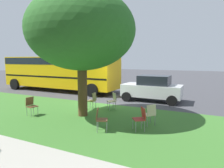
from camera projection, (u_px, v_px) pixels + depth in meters
The scene contains 11 objects.
ground at pixel (111, 104), 11.93m from camera, with size 80.00×80.00×0.00m, color #424247.
grass_verge at pixel (80, 117), 9.07m from camera, with size 48.00×6.00×0.01m, color #3D752D.
street_tree at pixel (81, 31), 8.90m from camera, with size 4.90×4.90×5.77m.
chair_0 at pixel (31, 105), 9.36m from camera, with size 0.48×0.47×0.88m.
chair_1 at pixel (150, 113), 7.89m from camera, with size 0.59×0.59×0.88m.
chair_2 at pixel (141, 117), 7.35m from camera, with size 0.58×0.58×0.88m.
chair_3 at pixel (113, 100), 10.51m from camera, with size 0.59×0.59×0.88m.
chair_4 at pixel (100, 118), 7.27m from camera, with size 0.55×0.55×0.88m.
chair_5 at pixel (93, 100), 10.57m from camera, with size 0.46×0.45×0.88m.
parked_car at pixel (152, 88), 12.59m from camera, with size 3.70×1.92×1.65m.
school_bus at pixel (59, 70), 16.69m from camera, with size 10.40×2.80×2.88m.
Camera 1 is at (-5.15, 10.50, 2.65)m, focal length 31.56 mm.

